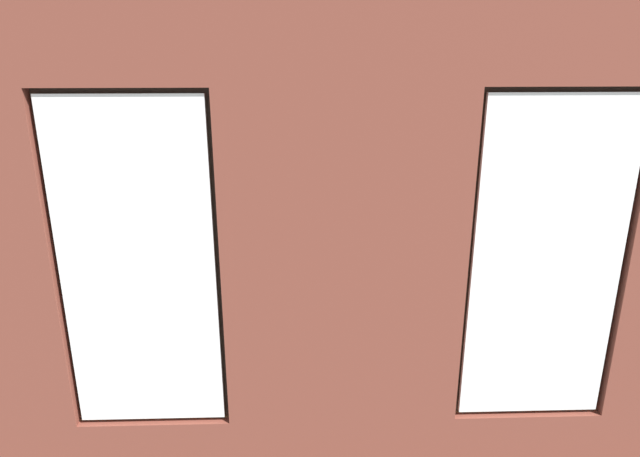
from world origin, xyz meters
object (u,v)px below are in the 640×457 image
at_px(potted_plant_beside_window_right, 17,366).
at_px(potted_plant_corner_near_left, 504,215).
at_px(couch_left, 552,283).
at_px(media_console, 58,300).
at_px(potted_plant_foreground_right, 135,217).
at_px(table_plant_small, 293,254).
at_px(potted_plant_near_tv, 66,308).
at_px(potted_plant_by_left_couch, 480,242).
at_px(couch_by_window, 341,404).
at_px(potted_plant_mid_room_small, 401,257).
at_px(remote_black, 314,269).
at_px(cup_ceramic, 274,267).
at_px(potted_plant_between_couches, 532,369).
at_px(coffee_table, 306,271).
at_px(tv_flatscreen, 49,244).

bearing_deg(potted_plant_beside_window_right, potted_plant_corner_near_left, -138.97).
height_order(couch_left, media_console, couch_left).
distance_m(couch_left, potted_plant_foreground_right, 5.60).
distance_m(couch_left, table_plant_small, 2.97).
height_order(potted_plant_near_tv, potted_plant_by_left_couch, potted_plant_near_tv).
height_order(potted_plant_by_left_couch, potted_plant_corner_near_left, potted_plant_corner_near_left).
height_order(potted_plant_near_tv, potted_plant_foreground_right, potted_plant_near_tv).
distance_m(couch_by_window, potted_plant_mid_room_small, 3.25).
relative_size(couch_left, potted_plant_beside_window_right, 1.66).
distance_m(couch_left, remote_black, 2.70).
relative_size(potted_plant_near_tv, potted_plant_foreground_right, 1.63).
bearing_deg(couch_by_window, potted_plant_mid_room_small, -107.73).
xyz_separation_m(remote_black, potted_plant_beside_window_right, (2.15, 2.50, 0.33)).
height_order(cup_ceramic, media_console, cup_ceramic).
xyz_separation_m(media_console, potted_plant_between_couches, (-4.44, 2.07, 0.34)).
bearing_deg(coffee_table, remote_black, 128.62).
distance_m(table_plant_small, potted_plant_between_couches, 3.16).
bearing_deg(potted_plant_foreground_right, media_console, 81.77).
height_order(couch_left, cup_ceramic, couch_left).
xyz_separation_m(potted_plant_mid_room_small, potted_plant_corner_near_left, (-1.71, -1.15, 0.19)).
bearing_deg(media_console, couch_by_window, 144.48).
bearing_deg(coffee_table, potted_plant_foreground_right, -34.63).
relative_size(remote_black, potted_plant_between_couches, 0.19).
distance_m(coffee_table, cup_ceramic, 0.39).
height_order(couch_by_window, couch_left, same).
relative_size(table_plant_small, potted_plant_foreground_right, 0.27).
bearing_deg(potted_plant_by_left_couch, potted_plant_between_couches, 79.04).
bearing_deg(potted_plant_foreground_right, potted_plant_beside_window_right, 94.97).
relative_size(coffee_table, cup_ceramic, 13.18).
bearing_deg(potted_plant_corner_near_left, couch_by_window, 57.60).
distance_m(potted_plant_between_couches, potted_plant_corner_near_left, 4.37).
bearing_deg(couch_by_window, remote_black, -86.48).
bearing_deg(potted_plant_mid_room_small, potted_plant_corner_near_left, -145.92).
bearing_deg(remote_black, potted_plant_by_left_couch, -175.17).
bearing_deg(couch_by_window, potted_plant_near_tv, -23.63).
distance_m(potted_plant_by_left_couch, potted_plant_corner_near_left, 0.89).
relative_size(cup_ceramic, potted_plant_between_couches, 0.10).
height_order(potted_plant_mid_room_small, potted_plant_foreground_right, potted_plant_foreground_right).
height_order(table_plant_small, potted_plant_beside_window_right, potted_plant_beside_window_right).
relative_size(tv_flatscreen, potted_plant_foreground_right, 1.51).
height_order(couch_by_window, potted_plant_by_left_couch, couch_by_window).
xyz_separation_m(remote_black, tv_flatscreen, (2.83, 0.28, 0.44)).
bearing_deg(table_plant_small, media_console, 10.63).
height_order(tv_flatscreen, potted_plant_near_tv, potted_plant_near_tv).
xyz_separation_m(table_plant_small, potted_plant_between_couches, (-1.85, 2.56, 0.02)).
distance_m(potted_plant_near_tv, potted_plant_by_left_couch, 5.22).
bearing_deg(couch_left, coffee_table, -92.57).
bearing_deg(cup_ceramic, remote_black, 180.00).
distance_m(couch_by_window, remote_black, 2.41).
xyz_separation_m(couch_by_window, tv_flatscreen, (2.97, -2.13, 0.55)).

